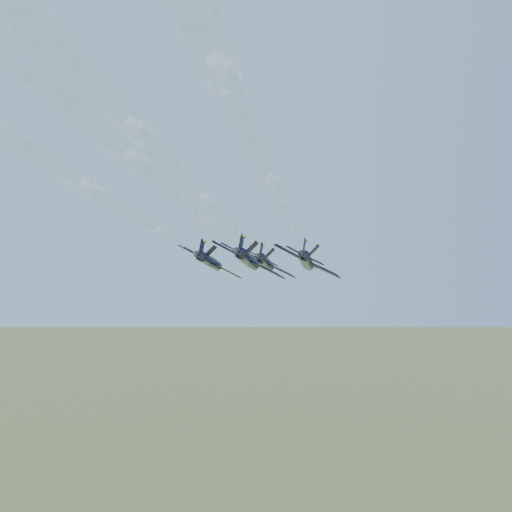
{
  "coord_description": "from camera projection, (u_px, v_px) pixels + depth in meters",
  "views": [
    {
      "loc": [
        -4.15,
        -107.46,
        92.42
      ],
      "look_at": [
        4.0,
        0.16,
        95.92
      ],
      "focal_mm": 40.0,
      "sensor_mm": 36.0,
      "label": 1
    }
  ],
  "objects": [
    {
      "name": "smoke_trail_lead",
      "position": [
        147.0,
        247.0,
        52.19
      ],
      "size": [
        25.25,
        88.72,
        2.98
      ],
      "rotation": [
        0.0,
        0.48,
        -0.26
      ],
      "color": "white"
    },
    {
      "name": "smoke_trail_right",
      "position": [
        218.0,
        238.0,
        39.56
      ],
      "size": [
        25.25,
        88.72,
        2.98
      ],
      "rotation": [
        0.0,
        0.48,
        -0.26
      ],
      "color": "white"
    },
    {
      "name": "jet_slot",
      "position": [
        248.0,
        260.0,
        94.64
      ],
      "size": [
        12.16,
        18.03,
        6.41
      ],
      "rotation": [
        0.0,
        0.48,
        -0.26
      ],
      "color": "black"
    },
    {
      "name": "jet_lead",
      "position": [
        266.0,
        263.0,
        118.09
      ],
      "size": [
        12.16,
        18.03,
        6.41
      ],
      "rotation": [
        0.0,
        0.48,
        -0.26
      ],
      "color": "black"
    },
    {
      "name": "jet_left",
      "position": [
        210.0,
        261.0,
        107.96
      ],
      "size": [
        12.16,
        18.03,
        6.41
      ],
      "rotation": [
        0.0,
        0.48,
        -0.26
      ],
      "color": "black"
    },
    {
      "name": "jet_right",
      "position": [
        307.0,
        261.0,
        105.46
      ],
      "size": [
        12.16,
        18.03,
        6.41
      ],
      "rotation": [
        0.0,
        0.48,
        -0.26
      ],
      "color": "black"
    }
  ]
}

